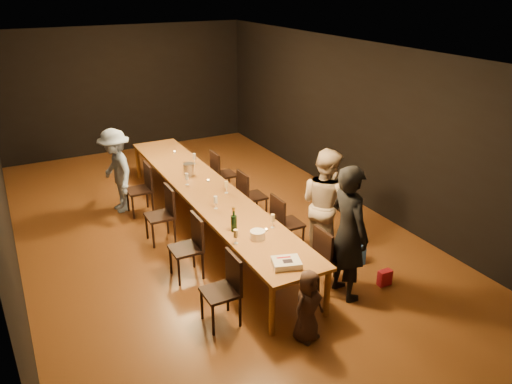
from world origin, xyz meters
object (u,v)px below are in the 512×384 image
table (208,192)px  chair_right_1 (288,223)px  chair_left_0 (220,291)px  woman_birthday (349,233)px  man_blue (116,171)px  woman_tan (325,204)px  plate_stack (258,235)px  chair_right_2 (253,196)px  chair_left_1 (186,248)px  chair_right_0 (333,258)px  chair_left_2 (159,215)px  child (308,306)px  ice_bucket (189,169)px  chair_right_3 (224,174)px  champagne_bottle (234,219)px  chair_left_3 (139,190)px  birthday_cake (286,263)px

table → chair_right_1: (0.85, -1.20, -0.24)m
chair_left_0 → woman_birthday: 1.83m
woman_birthday → man_blue: (-2.05, 4.12, -0.16)m
woman_tan → plate_stack: 1.34m
chair_right_2 → chair_left_1: same height
chair_right_0 → chair_left_2: (-1.70, 2.40, 0.00)m
chair_left_0 → man_blue: 3.93m
man_blue → child: (1.09, -4.65, -0.32)m
chair_left_2 → man_blue: 1.57m
chair_left_1 → man_blue: (-0.30, 2.71, 0.31)m
chair_left_0 → woman_tan: 2.28m
table → ice_bucket: ice_bucket is taller
chair_right_0 → chair_right_3: (0.00, 3.60, 0.00)m
woman_birthday → woman_tan: (0.35, 1.01, -0.07)m
table → champagne_bottle: size_ratio=16.69×
chair_right_0 → chair_left_3: size_ratio=1.00×
woman_birthday → woman_tan: 1.07m
man_blue → ice_bucket: (1.12, -0.73, 0.08)m
chair_right_1 → chair_right_3: (0.00, 2.40, 0.00)m
chair_right_2 → man_blue: (-2.00, 1.51, 0.31)m
chair_right_2 → man_blue: man_blue is taller
woman_tan → woman_birthday: bearing=150.1°
chair_right_2 → plate_stack: chair_right_2 is taller
table → chair_right_0: chair_right_0 is taller
chair_left_0 → birthday_cake: size_ratio=2.27×
woman_tan → birthday_cake: (-1.32, -1.06, -0.08)m
chair_right_0 → child: bearing=-50.5°
chair_left_3 → ice_bucket: size_ratio=4.30×
table → chair_right_1: 1.49m
chair_left_3 → plate_stack: size_ratio=4.48×
chair_left_0 → champagne_bottle: champagne_bottle is taller
chair_right_0 → chair_right_1: size_ratio=1.00×
chair_left_2 → woman_birthday: woman_birthday is taller
chair_left_2 → woman_tan: bearing=-127.4°
woman_tan → man_blue: 3.93m
birthday_cake → chair_right_2: bearing=88.7°
table → man_blue: man_blue is taller
chair_right_3 → chair_left_2: 2.08m
chair_right_2 → chair_right_3: bearing=180.0°
woman_tan → ice_bucket: size_ratio=8.04×
chair_right_0 → ice_bucket: 3.32m
woman_birthday → child: 1.20m
birthday_cake → champagne_bottle: champagne_bottle is taller
table → plate_stack: 1.90m
chair_right_0 → chair_left_2: bearing=-144.7°
woman_birthday → champagne_bottle: woman_birthday is taller
chair_left_1 → champagne_bottle: bearing=-119.4°
table → child: (-0.06, -3.15, -0.24)m
champagne_bottle → ice_bucket: 2.33m
champagne_bottle → ice_bucket: (0.22, 2.32, -0.07)m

